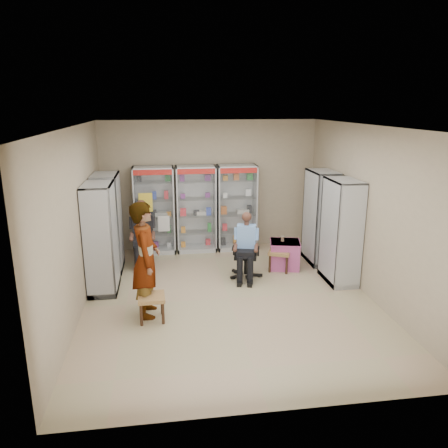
{
  "coord_description": "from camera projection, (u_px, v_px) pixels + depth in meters",
  "views": [
    {
      "loc": [
        -1.09,
        -7.05,
        3.35
      ],
      "look_at": [
        0.01,
        0.7,
        1.18
      ],
      "focal_mm": 35.0,
      "sensor_mm": 36.0,
      "label": 1
    }
  ],
  "objects": [
    {
      "name": "floor",
      "position": [
        229.0,
        298.0,
        7.77
      ],
      "size": [
        6.0,
        6.0,
        0.0
      ],
      "primitive_type": "plane",
      "color": "tan",
      "rests_on": "ground"
    },
    {
      "name": "tea_glass",
      "position": [
        283.0,
        239.0,
        9.11
      ],
      "size": [
        0.07,
        0.07,
        0.11
      ],
      "primitive_type": "cylinder",
      "color": "#551F07",
      "rests_on": "pink_trunk"
    },
    {
      "name": "cabinet_left_near",
      "position": [
        101.0,
        239.0,
        7.87
      ],
      "size": [
        0.9,
        0.5,
        2.0
      ],
      "primitive_type": "cube",
      "rotation": [
        0.0,
        0.0,
        -1.57
      ],
      "color": "#AEB2B6",
      "rests_on": "floor"
    },
    {
      "name": "cabinet_back_left",
      "position": [
        155.0,
        210.0,
        9.93
      ],
      "size": [
        0.9,
        0.5,
        2.0
      ],
      "primitive_type": "cube",
      "color": "#A7A9AE",
      "rests_on": "floor"
    },
    {
      "name": "cabinet_left_far",
      "position": [
        108.0,
        223.0,
        8.92
      ],
      "size": [
        0.9,
        0.5,
        2.0
      ],
      "primitive_type": "cube",
      "rotation": [
        0.0,
        0.0,
        -1.57
      ],
      "color": "#A7A9AF",
      "rests_on": "floor"
    },
    {
      "name": "pink_trunk",
      "position": [
        285.0,
        255.0,
        9.17
      ],
      "size": [
        0.71,
        0.69,
        0.57
      ],
      "primitive_type": "cube",
      "rotation": [
        0.0,
        0.0,
        -0.22
      ],
      "color": "#C04D9C",
      "rests_on": "floor"
    },
    {
      "name": "woven_stool_a",
      "position": [
        279.0,
        260.0,
        9.04
      ],
      "size": [
        0.57,
        0.57,
        0.43
      ],
      "primitive_type": "cube",
      "rotation": [
        0.0,
        0.0,
        -0.41
      ],
      "color": "olive",
      "rests_on": "floor"
    },
    {
      "name": "office_chair",
      "position": [
        246.0,
        253.0,
        8.63
      ],
      "size": [
        0.66,
        0.66,
        0.99
      ],
      "primitive_type": "cube",
      "rotation": [
        0.0,
        0.0,
        -0.25
      ],
      "color": "black",
      "rests_on": "floor"
    },
    {
      "name": "room_shell",
      "position": [
        229.0,
        190.0,
        7.25
      ],
      "size": [
        5.02,
        6.02,
        3.01
      ],
      "color": "tan",
      "rests_on": "ground"
    },
    {
      "name": "woven_stool_b",
      "position": [
        152.0,
        308.0,
        6.95
      ],
      "size": [
        0.44,
        0.44,
        0.42
      ],
      "primitive_type": "cube",
      "rotation": [
        0.0,
        0.0,
        0.04
      ],
      "color": "tan",
      "rests_on": "floor"
    },
    {
      "name": "cabinet_back_right",
      "position": [
        237.0,
        208.0,
        10.19
      ],
      "size": [
        0.9,
        0.5,
        2.0
      ],
      "primitive_type": "cube",
      "color": "silver",
      "rests_on": "floor"
    },
    {
      "name": "wooden_chair",
      "position": [
        143.0,
        243.0,
        9.34
      ],
      "size": [
        0.42,
        0.42,
        0.94
      ],
      "primitive_type": "cube",
      "color": "black",
      "rests_on": "floor"
    },
    {
      "name": "cabinet_back_mid",
      "position": [
        196.0,
        209.0,
        10.06
      ],
      "size": [
        0.9,
        0.5,
        2.0
      ],
      "primitive_type": "cube",
      "color": "#B1B3B9",
      "rests_on": "floor"
    },
    {
      "name": "cabinet_right_far",
      "position": [
        321.0,
        217.0,
        9.34
      ],
      "size": [
        0.9,
        0.5,
        2.0
      ],
      "primitive_type": "cube",
      "rotation": [
        0.0,
        0.0,
        1.57
      ],
      "color": "#AEB2B6",
      "rests_on": "floor"
    },
    {
      "name": "seated_customer",
      "position": [
        143.0,
        235.0,
        9.24
      ],
      "size": [
        0.44,
        0.6,
        1.34
      ],
      "primitive_type": null,
      "color": "black",
      "rests_on": "floor"
    },
    {
      "name": "cabinet_right_near",
      "position": [
        341.0,
        232.0,
        8.29
      ],
      "size": [
        0.9,
        0.5,
        2.0
      ],
      "primitive_type": "cube",
      "rotation": [
        0.0,
        0.0,
        1.57
      ],
      "color": "#B5B9BD",
      "rests_on": "floor"
    },
    {
      "name": "seated_shopkeeper",
      "position": [
        246.0,
        247.0,
        8.55
      ],
      "size": [
        0.55,
        0.66,
        1.26
      ],
      "primitive_type": null,
      "rotation": [
        0.0,
        0.0,
        -0.25
      ],
      "color": "#79BFF0",
      "rests_on": "floor"
    },
    {
      "name": "standing_man",
      "position": [
        146.0,
        260.0,
        6.96
      ],
      "size": [
        0.45,
        0.69,
        1.9
      ],
      "primitive_type": "imported",
      "rotation": [
        0.0,
        0.0,
        1.57
      ],
      "color": "#949497",
      "rests_on": "floor"
    }
  ]
}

